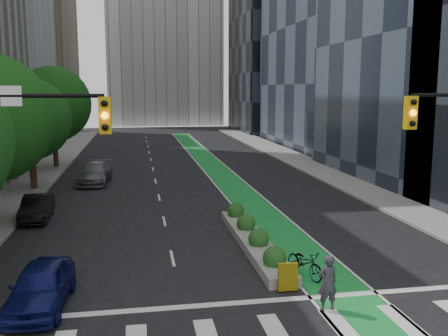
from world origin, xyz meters
name	(u,v)px	position (x,y,z in m)	size (l,w,h in m)	color
ground	(267,318)	(0.00, 0.00, 0.00)	(160.00, 160.00, 0.00)	black
sidewalk_left	(31,182)	(-11.80, 25.00, 0.07)	(3.60, 90.00, 0.15)	gray
sidewalk_right	(327,173)	(11.80, 25.00, 0.07)	(3.60, 90.00, 0.15)	gray
bike_lane_paint	(214,167)	(3.00, 30.00, 0.01)	(2.20, 70.00, 0.01)	#1A9238
building_tan_far	(24,48)	(-20.00, 66.00, 13.00)	(14.00, 16.00, 26.00)	tan
building_dark_end	(280,47)	(20.00, 68.00, 14.00)	(14.00, 18.00, 28.00)	black
tree_midfar	(30,119)	(-11.00, 22.00, 4.95)	(5.60, 5.60, 7.76)	black
tree_far	(53,104)	(-11.00, 32.00, 5.69)	(6.60, 6.60, 9.00)	black
median_planter	(253,238)	(1.20, 7.04, 0.37)	(1.20, 10.26, 1.10)	gray
bicycle	(305,263)	(2.27, 3.11, 0.54)	(0.71, 2.05, 1.07)	gray
cyclist	(327,283)	(2.00, 0.19, 0.92)	(0.67, 0.44, 1.83)	#36323C
parked_car_left_near	(41,286)	(-7.00, 2.00, 0.72)	(1.70, 4.23, 1.44)	#0E1254
parked_car_left_mid	(37,208)	(-9.25, 13.53, 0.66)	(1.40, 4.01, 1.32)	black
parked_car_left_far	(95,173)	(-7.00, 23.83, 0.77)	(2.15, 5.29, 1.54)	#5B5E60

